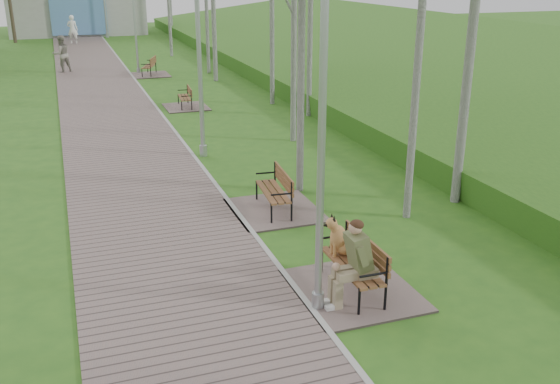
# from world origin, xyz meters

# --- Properties ---
(walkway) EXTENTS (3.50, 67.00, 0.04)m
(walkway) POSITION_xyz_m (-1.75, 21.50, 0.02)
(walkway) COLOR #72605C
(walkway) RESTS_ON ground
(kerb) EXTENTS (0.10, 67.00, 0.05)m
(kerb) POSITION_xyz_m (0.00, 21.50, 0.03)
(kerb) COLOR #999993
(kerb) RESTS_ON ground
(embankment) EXTENTS (14.00, 70.00, 1.60)m
(embankment) POSITION_xyz_m (12.00, 20.00, 0.00)
(embankment) COLOR #3F7620
(embankment) RESTS_ON ground
(building_north) EXTENTS (10.00, 5.20, 4.00)m
(building_north) POSITION_xyz_m (-1.50, 50.97, 1.99)
(building_north) COLOR #9E9E99
(building_north) RESTS_ON ground
(bench_main) EXTENTS (1.93, 2.14, 1.68)m
(bench_main) POSITION_xyz_m (0.79, 6.55, 0.47)
(bench_main) COLOR #72605C
(bench_main) RESTS_ON ground
(bench_second) EXTENTS (1.86, 2.07, 1.14)m
(bench_second) POSITION_xyz_m (0.80, 10.43, 0.21)
(bench_second) COLOR #72605C
(bench_second) RESTS_ON ground
(bench_third) EXTENTS (1.58, 1.76, 0.97)m
(bench_third) POSITION_xyz_m (1.05, 21.62, 0.18)
(bench_third) COLOR #72605C
(bench_third) RESTS_ON ground
(bench_far) EXTENTS (1.80, 2.00, 1.10)m
(bench_far) POSITION_xyz_m (0.85, 29.54, 0.20)
(bench_far) COLOR #72605C
(bench_far) RESTS_ON ground
(lamp_post_near) EXTENTS (0.19, 0.19, 5.04)m
(lamp_post_near) POSITION_xyz_m (0.11, 6.26, 2.36)
(lamp_post_near) COLOR #A4A7AC
(lamp_post_near) RESTS_ON ground
(lamp_post_second) EXTENTS (0.21, 0.21, 5.49)m
(lamp_post_second) POSITION_xyz_m (0.28, 15.11, 2.57)
(lamp_post_second) COLOR #A4A7AC
(lamp_post_second) RESTS_ON ground
(lamp_post_third) EXTENTS (0.18, 0.18, 4.69)m
(lamp_post_third) POSITION_xyz_m (0.42, 30.26, 2.19)
(lamp_post_third) COLOR #A4A7AC
(lamp_post_third) RESTS_ON ground
(pedestrian_near) EXTENTS (0.79, 0.62, 1.92)m
(pedestrian_near) POSITION_xyz_m (-2.15, 44.50, 0.96)
(pedestrian_near) COLOR white
(pedestrian_near) RESTS_ON ground
(pedestrian_far) EXTENTS (1.09, 0.98, 1.84)m
(pedestrian_far) POSITION_xyz_m (-3.13, 31.81, 0.92)
(pedestrian_far) COLOR gray
(pedestrian_far) RESTS_ON ground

